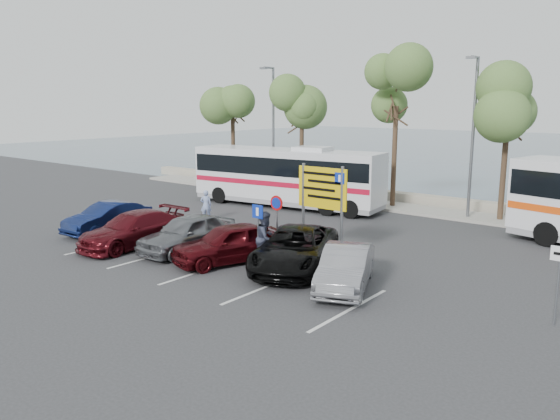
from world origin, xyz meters
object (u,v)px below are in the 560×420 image
Objects in this scene: pedestrian_near at (206,205)px; pedestrian_far at (266,238)px; car_red at (229,243)px; street_lamp_right at (473,130)px; direction_sign at (322,195)px; car_blue at (108,218)px; street_lamp_left at (273,124)px; car_silver_a at (188,233)px; car_silver_b at (346,268)px; coach_bus_left at (286,179)px; suv_black at (295,249)px; car_maroon at (133,229)px.

pedestrian_far is (7.39, -4.00, 0.21)m from pedestrian_near.
pedestrian_far reaches higher than car_red.
street_lamp_right reaches higher than pedestrian_near.
pedestrian_far is at bearing -114.56° from direction_sign.
car_blue is at bearing -160.07° from car_red.
street_lamp_left is at bearing 143.45° from car_red.
car_silver_a is 1.01× the size of car_red.
pedestrian_far is (-3.75, 0.43, 0.32)m from car_silver_b.
coach_bus_left is (-7.50, 7.30, -0.78)m from direction_sign.
car_blue is 0.79× the size of suv_black.
car_blue is 9.03m from pedestrian_far.
suv_black is (11.20, -12.30, -3.86)m from street_lamp_left.
car_silver_a is at bearing 82.23° from pedestrian_far.
pedestrian_near is at bearing -140.66° from street_lamp_right.
suv_black is at bearing -50.32° from coach_bus_left.
car_silver_a is at bearing -64.04° from street_lamp_left.
car_red is (7.80, 0.02, 0.05)m from car_blue.
pedestrian_far is (3.60, 0.63, 0.24)m from car_silver_a.
direction_sign reaches higher than pedestrian_near.
suv_black is at bearing -84.35° from direction_sign.
direction_sign is 8.11m from car_maroon.
suv_black is (7.20, 1.72, 0.03)m from car_maroon.
direction_sign reaches higher than car_maroon.
car_red is (5.30, -10.20, -0.90)m from coach_bus_left.
car_silver_b is (10.25, -9.93, -0.97)m from coach_bus_left.
pedestrian_near reaches higher than car_maroon.
coach_bus_left reaches higher than car_blue.
street_lamp_left is 1.91× the size of car_blue.
coach_bus_left is 7.41× the size of pedestrian_near.
street_lamp_right reaches higher than car_red.
car_silver_b is at bearing -2.77° from car_blue.
street_lamp_right is 13.97m from pedestrian_near.
coach_bus_left reaches higher than pedestrian_far.
car_maroon is 5.68m from pedestrian_near.
car_silver_a is 2.56m from car_maroon.
pedestrian_far is at bearing 9.30° from car_silver_a.
car_red is 2.19× the size of pedestrian_far.
pedestrian_near is 8.41m from pedestrian_far.
street_lamp_right is 1.94× the size of car_silver_b.
direction_sign reaches higher than car_silver_b.
car_silver_a is at bearing -3.07° from car_blue.
coach_bus_left is at bearing 112.58° from car_silver_b.
street_lamp_left reaches higher than car_silver_b.
direction_sign reaches higher than coach_bus_left.
suv_black is (-1.80, -12.30, -3.86)m from street_lamp_right.
suv_black is (4.80, 0.85, -0.01)m from car_silver_a.
street_lamp_right reaches higher than car_silver_a.
car_silver_a is (-6.60, -13.15, -3.84)m from street_lamp_right.
pedestrian_near is at bearing 134.98° from car_silver_b.
car_silver_b is (9.75, 1.07, -0.03)m from car_maroon.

